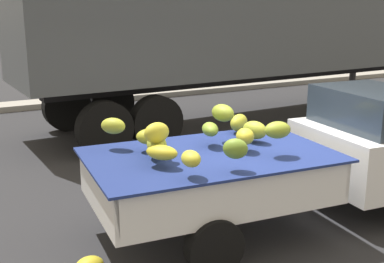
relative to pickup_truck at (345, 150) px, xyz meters
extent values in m
plane|color=#28282B|center=(-1.27, 0.23, -0.89)|extent=(220.00, 220.00, 0.00)
cube|color=gray|center=(-1.27, 9.41, -0.81)|extent=(80.00, 0.80, 0.16)
cube|color=white|center=(0.64, -0.06, -0.10)|extent=(2.17, 1.85, 0.78)
cube|color=#28333D|center=(0.44, -0.04, 0.55)|extent=(1.24, 1.57, 0.52)
cube|color=white|center=(-2.02, 0.16, -0.31)|extent=(2.93, 1.91, 0.08)
cube|color=white|center=(-1.95, 0.98, -0.05)|extent=(2.79, 0.28, 0.44)
cube|color=white|center=(-2.09, -0.65, -0.05)|extent=(2.79, 0.28, 0.44)
cube|color=white|center=(-0.65, 0.05, -0.05)|extent=(0.19, 1.69, 0.44)
cube|color=white|center=(-3.39, 0.28, -0.05)|extent=(0.19, 1.69, 0.44)
cube|color=#B21914|center=(-1.95, 1.01, -0.09)|extent=(2.68, 0.23, 0.07)
cube|color=navy|center=(-2.02, 0.16, 0.18)|extent=(3.06, 2.04, 0.03)
ellipsoid|color=#A2AB2E|center=(-2.68, 0.25, 0.37)|extent=(0.29, 0.41, 0.24)
ellipsoid|color=olive|center=(-1.64, 0.51, 0.59)|extent=(0.25, 0.38, 0.22)
ellipsoid|color=gold|center=(-1.18, 0.83, 0.34)|extent=(0.41, 0.38, 0.23)
ellipsoid|color=#A7AC2E|center=(-2.97, 0.88, 0.49)|extent=(0.36, 0.37, 0.20)
ellipsoid|color=#A4AB2E|center=(-1.27, 0.32, 0.36)|extent=(0.31, 0.40, 0.23)
ellipsoid|color=gold|center=(-2.62, 0.57, 0.38)|extent=(0.42, 0.38, 0.19)
ellipsoid|color=gold|center=(-1.62, 0.03, 0.39)|extent=(0.32, 0.36, 0.20)
ellipsoid|color=olive|center=(-1.39, -0.29, 0.51)|extent=(0.35, 0.28, 0.20)
ellipsoid|color=gold|center=(-2.62, -0.48, 0.40)|extent=(0.23, 0.30, 0.17)
ellipsoid|color=olive|center=(-2.11, -0.51, 0.44)|extent=(0.33, 0.32, 0.22)
ellipsoid|color=gold|center=(-2.72, 0.15, 0.54)|extent=(0.34, 0.25, 0.23)
ellipsoid|color=olive|center=(-1.88, 0.42, 0.42)|extent=(0.31, 0.40, 0.17)
ellipsoid|color=gold|center=(-2.75, -0.04, 0.37)|extent=(0.40, 0.43, 0.16)
cylinder|color=black|center=(0.76, 0.75, -0.57)|extent=(0.65, 0.25, 0.64)
cylinder|color=black|center=(-2.28, 1.00, -0.57)|extent=(0.65, 0.25, 0.64)
cylinder|color=black|center=(-2.42, -0.62, -0.57)|extent=(0.65, 0.25, 0.64)
cube|color=#4C5156|center=(2.52, 5.41, 1.71)|extent=(12.11, 3.07, 2.70)
cube|color=black|center=(2.52, 5.41, 0.21)|extent=(11.05, 0.92, 0.30)
cylinder|color=black|center=(-1.13, 6.44, -0.35)|extent=(1.09, 0.35, 1.08)
cylinder|color=black|center=(-1.02, 4.04, -0.35)|extent=(1.09, 0.35, 1.08)
cylinder|color=black|center=(-2.21, 6.39, -0.35)|extent=(1.09, 0.35, 1.08)
cylinder|color=black|center=(-2.10, 3.99, -0.35)|extent=(1.09, 0.35, 1.08)
cylinder|color=#38383A|center=(5.82, 5.57, -0.26)|extent=(0.18, 0.18, 1.25)
camera|label=1|loc=(-4.85, -4.70, 1.92)|focal=46.09mm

